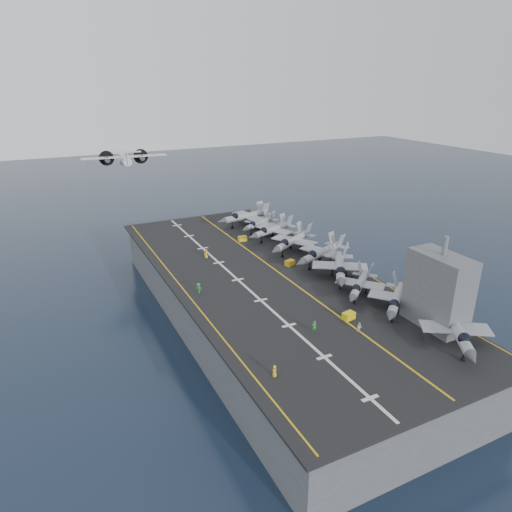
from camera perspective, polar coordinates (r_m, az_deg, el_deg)
name	(u,v)px	position (r m, az deg, el deg)	size (l,w,h in m)	color
ground	(264,320)	(97.10, 1.06, -7.94)	(500.00, 500.00, 0.00)	#142135
hull	(265,298)	(94.76, 1.08, -5.30)	(36.00, 90.00, 10.00)	#56595E
flight_deck	(265,275)	(92.56, 1.10, -2.42)	(38.00, 92.00, 0.40)	black
foul_line	(278,272)	(93.78, 2.73, -1.97)	(0.35, 90.00, 0.02)	gold
landing_centerline	(238,280)	(90.09, -2.29, -2.97)	(0.50, 90.00, 0.02)	silver
deck_edge_port	(184,290)	(86.63, -8.96, -4.26)	(0.25, 90.00, 0.02)	gold
deck_edge_stbd	(339,259)	(101.71, 10.40, -0.41)	(0.25, 90.00, 0.02)	gold
island_superstructure	(439,282)	(76.46, 21.95, -3.04)	(5.00, 10.00, 15.00)	#56595E
fighter_jet_0	(457,329)	(74.00, 23.87, -8.37)	(16.82, 18.21, 5.26)	#A0A9AF
fighter_jet_1	(396,298)	(80.70, 17.15, -5.07)	(16.88, 16.30, 4.91)	#A2ABB2
fighter_jet_2	(360,284)	(84.87, 12.82, -3.42)	(15.73, 15.20, 4.57)	gray
fighter_jet_3	(340,266)	(90.53, 10.45, -1.28)	(18.08, 19.48, 5.63)	gray
fighter_jet_4	(322,252)	(97.61, 8.21, 0.50)	(18.58, 15.71, 5.48)	#969FA5
fighter_jet_5	(292,240)	(104.00, 4.56, 1.95)	(18.73, 16.82, 5.42)	#9BA1AB
fighter_jet_6	(272,229)	(112.15, 2.07, 3.37)	(17.25, 14.42, 5.11)	gray
fighter_jet_7	(259,223)	(118.10, 0.41, 4.17)	(15.68, 13.91, 4.55)	gray
fighter_jet_8	(246,216)	(122.71, -1.27, 5.07)	(17.66, 13.36, 5.56)	#919AA0
tow_cart_a	(349,316)	(77.10, 11.50, -7.33)	(2.23, 1.67, 1.21)	yellow
tow_cart_b	(290,263)	(96.93, 4.24, -0.85)	(2.21, 1.75, 1.16)	gold
tow_cart_c	(242,239)	(111.42, -1.70, 2.19)	(2.06, 1.42, 1.19)	gold
crew_0	(275,371)	(62.25, 2.35, -14.19)	(1.24, 1.17, 1.72)	gold
crew_3	(199,288)	(84.89, -7.19, -4.00)	(1.28, 1.41, 1.96)	#2B8A3F
crew_4	(207,254)	(101.32, -6.17, 0.25)	(1.16, 1.24, 1.72)	#B32225
crew_5	(206,254)	(101.06, -6.24, 0.29)	(1.25, 0.85, 2.03)	yellow
crew_6	(314,327)	(72.30, 7.29, -8.75)	(1.37, 1.08, 2.01)	#278E2C
crew_7	(359,327)	(73.74, 12.80, -8.69)	(1.14, 1.09, 1.59)	silver
transport_plane	(125,162)	(137.95, -16.04, 11.27)	(24.86, 18.08, 5.56)	#BABDBF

